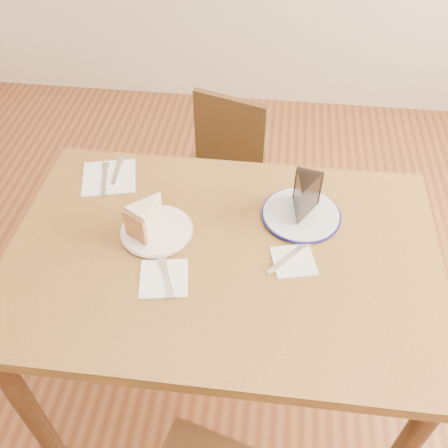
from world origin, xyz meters
TOP-DOWN VIEW (x-y plane):
  - ground at (0.00, 0.00)m, footprint 4.00×4.00m
  - table at (0.00, 0.00)m, footprint 1.20×0.80m
  - chair_far at (-0.10, 0.67)m, footprint 0.47×0.47m
  - plate_cream at (-0.20, 0.05)m, footprint 0.20×0.20m
  - plate_navy at (0.21, 0.17)m, footprint 0.22×0.22m
  - carrot_cake at (-0.21, 0.06)m, footprint 0.12×0.13m
  - chocolate_cake at (0.21, 0.17)m, footprint 0.10×0.12m
  - napkin_cream at (-0.14, -0.11)m, footprint 0.15×0.15m
  - napkin_navy at (0.20, -0.01)m, footprint 0.14×0.14m
  - napkin_spare at (-0.40, 0.27)m, footprint 0.20×0.20m
  - fork_cream at (-0.13, -0.11)m, footprint 0.07×0.13m
  - knife_navy at (0.18, -0.00)m, footprint 0.12×0.14m
  - fork_spare at (-0.38, 0.30)m, footprint 0.02×0.14m
  - knife_spare at (-0.41, 0.25)m, footprint 0.05×0.16m

SIDE VIEW (x-z plane):
  - ground at x=0.00m, z-range 0.00..0.00m
  - chair_far at x=-0.10m, z-range 0.04..0.79m
  - table at x=0.00m, z-range 0.28..1.03m
  - napkin_cream at x=-0.14m, z-range 0.75..0.75m
  - napkin_navy at x=0.20m, z-range 0.75..0.75m
  - napkin_spare at x=-0.40m, z-range 0.75..0.75m
  - plate_cream at x=-0.20m, z-range 0.75..0.76m
  - plate_navy at x=0.21m, z-range 0.75..0.76m
  - fork_cream at x=-0.13m, z-range 0.75..0.76m
  - knife_navy at x=0.18m, z-range 0.75..0.76m
  - fork_spare at x=-0.38m, z-range 0.75..0.76m
  - knife_spare at x=-0.41m, z-range 0.75..0.76m
  - carrot_cake at x=-0.21m, z-range 0.76..0.85m
  - chocolate_cake at x=0.21m, z-range 0.76..0.87m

